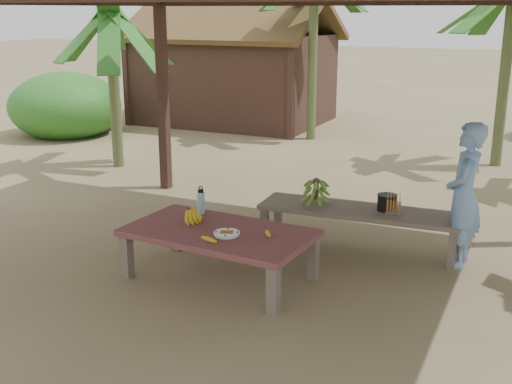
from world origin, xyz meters
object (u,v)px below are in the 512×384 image
at_px(bench, 359,214).
at_px(ripe_banana_bunch, 189,214).
at_px(cooking_pot, 387,203).
at_px(woman, 464,195).
at_px(work_table, 219,236).
at_px(water_flask, 201,202).
at_px(plate, 227,234).

bearing_deg(bench, ripe_banana_bunch, -140.57).
relative_size(bench, cooking_pot, 10.93).
distance_m(cooking_pot, woman, 0.84).
height_order(work_table, bench, work_table).
bearing_deg(cooking_pot, work_table, -131.36).
distance_m(ripe_banana_bunch, water_flask, 0.29).
xyz_separation_m(bench, plate, (-0.87, -1.51, 0.12)).
bearing_deg(bench, cooking_pot, 10.25).
bearing_deg(bench, work_table, -128.93).
bearing_deg(plate, work_table, 142.77).
height_order(plate, water_flask, water_flask).
bearing_deg(water_flask, work_table, -42.87).
distance_m(plate, water_flask, 0.76).
distance_m(work_table, water_flask, 0.60).
bearing_deg(ripe_banana_bunch, work_table, -14.40).
bearing_deg(work_table, cooking_pot, 52.71).
bearing_deg(ripe_banana_bunch, cooking_pot, 38.85).
distance_m(water_flask, woman, 2.70).
relative_size(ripe_banana_bunch, woman, 0.17).
height_order(plate, cooking_pot, cooking_pot).
height_order(ripe_banana_bunch, plate, ripe_banana_bunch).
relative_size(work_table, plate, 7.44).
bearing_deg(bench, woman, -5.30).
height_order(work_table, ripe_banana_bunch, ripe_banana_bunch).
distance_m(bench, water_flask, 1.76).
height_order(bench, woman, woman).
bearing_deg(cooking_pot, plate, -126.19).
distance_m(plate, cooking_pot, 1.95).
distance_m(bench, ripe_banana_bunch, 1.92).
height_order(plate, woman, woman).
relative_size(ripe_banana_bunch, cooking_pot, 1.24).
bearing_deg(plate, woman, 36.79).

